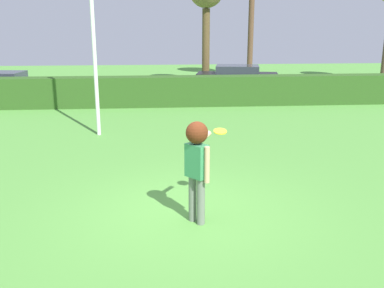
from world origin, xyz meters
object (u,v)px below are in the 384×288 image
at_px(person, 197,157).
at_px(parked_car_black, 237,76).
at_px(lamppost, 92,5).
at_px(frisbee, 220,131).

height_order(person, parked_car_black, person).
bearing_deg(person, parked_car_black, 77.24).
bearing_deg(lamppost, person, -69.11).
relative_size(frisbee, lamppost, 0.03).
relative_size(lamppost, parked_car_black, 1.61).
bearing_deg(parked_car_black, person, -102.76).
relative_size(frisbee, parked_car_black, 0.06).
distance_m(frisbee, lamppost, 6.92).
height_order(person, frisbee, person).
distance_m(person, frisbee, 0.94).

